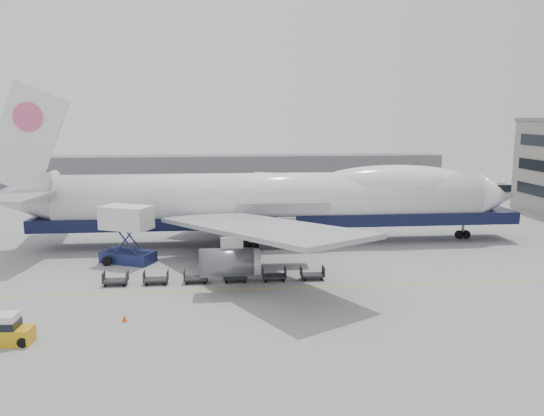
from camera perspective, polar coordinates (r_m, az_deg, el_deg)
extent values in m
plane|color=gray|center=(55.52, 1.27, -6.66)|extent=(260.00, 260.00, 0.00)
cube|color=gold|center=(49.83, 2.11, -8.59)|extent=(60.00, 0.15, 0.01)
cube|color=slate|center=(123.53, -7.25, 4.00)|extent=(110.00, 8.00, 7.00)
cylinder|color=white|center=(65.95, 0.05, 1.04)|extent=(52.00, 6.40, 6.40)
cube|color=black|center=(66.48, 0.91, -1.13)|extent=(60.00, 5.76, 1.50)
cone|color=white|center=(74.57, 22.82, 1.29)|extent=(6.00, 6.40, 6.40)
cone|color=white|center=(69.83, -25.72, 1.06)|extent=(9.00, 6.40, 6.40)
ellipsoid|color=white|center=(68.99, 13.07, 2.65)|extent=(20.67, 5.78, 4.56)
cube|color=white|center=(68.74, -24.96, 6.78)|extent=(10.52, 0.50, 13.56)
cylinder|color=#E25788|center=(68.53, -24.71, 8.88)|extent=(3.40, 0.30, 3.40)
cube|color=#9EA0A3|center=(51.80, -1.70, -2.04)|extent=(20.35, 26.74, 2.26)
cube|color=#9EA0A3|center=(79.93, -3.10, 2.12)|extent=(20.35, 26.74, 2.26)
cylinder|color=#595B60|center=(84.84, -5.25, 1.04)|extent=(4.80, 2.60, 2.60)
cylinder|color=#595B60|center=(76.22, -0.69, 0.09)|extent=(4.80, 2.60, 2.60)
cylinder|color=#595B60|center=(56.70, 1.04, -3.28)|extent=(4.80, 2.60, 2.60)
cylinder|color=#595B60|center=(47.62, -4.92, -5.86)|extent=(4.80, 2.60, 2.60)
cylinder|color=slate|center=(73.50, 19.85, -2.17)|extent=(0.36, 0.36, 2.50)
cylinder|color=black|center=(73.64, 19.82, -2.70)|extent=(1.10, 0.45, 1.10)
cylinder|color=slate|center=(63.62, -2.38, -3.37)|extent=(0.36, 0.36, 2.50)
cylinder|color=black|center=(63.78, -2.37, -3.98)|extent=(1.10, 0.45, 1.10)
cylinder|color=slate|center=(69.47, -2.66, -2.25)|extent=(0.36, 0.36, 2.50)
cylinder|color=black|center=(69.62, -2.65, -2.82)|extent=(1.10, 0.45, 1.10)
cube|color=navy|center=(60.18, -15.21, -5.09)|extent=(6.31, 4.85, 1.25)
cube|color=silver|center=(59.24, -15.40, -0.99)|extent=(5.99, 4.87, 2.50)
cube|color=navy|center=(58.47, -15.51, -3.34)|extent=(3.73, 1.80, 4.48)
cube|color=navy|center=(60.88, -15.11, -2.81)|extent=(3.73, 1.80, 4.48)
cube|color=slate|center=(61.00, -15.12, -0.68)|extent=(3.05, 2.38, 0.15)
cylinder|color=black|center=(59.51, -17.34, -5.47)|extent=(1.02, 0.40, 1.02)
cylinder|color=black|center=(61.67, -16.92, -4.92)|extent=(1.02, 0.40, 1.02)
cylinder|color=black|center=(58.81, -13.42, -5.47)|extent=(1.02, 0.40, 1.02)
cylinder|color=black|center=(60.99, -13.13, -4.92)|extent=(1.02, 0.40, 1.02)
cube|color=gold|center=(42.29, -26.31, -12.22)|extent=(3.03, 1.71, 1.17)
cube|color=silver|center=(42.05, -26.82, -10.84)|extent=(1.75, 1.55, 1.06)
cube|color=black|center=(42.12, -26.80, -11.11)|extent=(1.86, 1.66, 0.53)
cylinder|color=black|center=(41.41, -25.22, -12.92)|extent=(0.74, 0.32, 0.74)
cylinder|color=black|center=(42.61, -24.59, -12.23)|extent=(0.74, 0.32, 0.74)
cone|color=#FD490D|center=(43.51, -15.61, -11.33)|extent=(0.38, 0.38, 0.59)
cube|color=#FD490D|center=(43.61, -15.59, -11.67)|extent=(0.40, 0.40, 0.03)
cube|color=#2D2D30|center=(52.57, -16.47, -7.51)|extent=(2.30, 1.35, 0.18)
cube|color=#2D2D30|center=(52.67, -17.67, -7.08)|extent=(0.08, 1.35, 0.90)
cube|color=#2D2D30|center=(52.25, -15.29, -7.09)|extent=(0.08, 1.35, 0.90)
cylinder|color=black|center=(52.31, -17.49, -7.99)|extent=(0.30, 0.12, 0.30)
cylinder|color=black|center=(53.34, -17.25, -7.63)|extent=(0.30, 0.12, 0.30)
cylinder|color=black|center=(51.98, -15.64, -8.01)|extent=(0.30, 0.12, 0.30)
cylinder|color=black|center=(53.02, -15.43, -7.65)|extent=(0.30, 0.12, 0.30)
cube|color=#2D2D30|center=(51.98, -12.36, -7.52)|extent=(2.30, 1.35, 0.18)
cube|color=#2D2D30|center=(52.01, -13.59, -7.10)|extent=(0.08, 1.35, 0.90)
cube|color=#2D2D30|center=(51.74, -11.16, -7.10)|extent=(0.08, 1.35, 0.90)
cylinder|color=black|center=(51.66, -13.36, -8.02)|extent=(0.30, 0.12, 0.30)
cylinder|color=black|center=(52.70, -13.20, -7.66)|extent=(0.30, 0.12, 0.30)
cylinder|color=black|center=(51.45, -11.47, -8.02)|extent=(0.30, 0.12, 0.30)
cylinder|color=black|center=(52.50, -11.35, -7.66)|extent=(0.30, 0.12, 0.30)
cube|color=#2D2D30|center=(51.66, -8.18, -7.50)|extent=(2.30, 1.35, 0.18)
cube|color=#2D2D30|center=(51.61, -9.42, -7.09)|extent=(0.08, 1.35, 0.90)
cube|color=#2D2D30|center=(51.51, -6.96, -7.06)|extent=(0.08, 1.35, 0.90)
cylinder|color=black|center=(51.28, -9.16, -8.01)|extent=(0.30, 0.12, 0.30)
cylinder|color=black|center=(52.32, -9.08, -7.64)|extent=(0.30, 0.12, 0.30)
cylinder|color=black|center=(51.19, -7.24, -7.99)|extent=(0.30, 0.12, 0.30)
cylinder|color=black|center=(52.24, -7.21, -7.62)|extent=(0.30, 0.12, 0.30)
cube|color=#2D2D30|center=(51.62, -3.97, -7.44)|extent=(2.30, 1.35, 0.18)
cube|color=#2D2D30|center=(51.49, -5.21, -7.03)|extent=(0.08, 1.35, 0.90)
cube|color=#2D2D30|center=(51.54, -2.74, -6.99)|extent=(0.08, 1.35, 0.90)
cylinder|color=black|center=(51.17, -4.91, -7.96)|extent=(0.30, 0.12, 0.30)
cylinder|color=black|center=(52.22, -4.93, -7.59)|extent=(0.30, 0.12, 0.30)
cylinder|color=black|center=(51.21, -2.99, -7.92)|extent=(0.30, 0.12, 0.30)
cylinder|color=black|center=(52.26, -3.04, -7.55)|extent=(0.30, 0.12, 0.30)
cube|color=#2D2D30|center=(51.85, 0.22, -7.33)|extent=(2.30, 1.35, 0.18)
cube|color=#2D2D30|center=(51.64, -1.00, -6.94)|extent=(0.08, 1.35, 0.90)
cube|color=#2D2D30|center=(51.85, 1.44, -6.87)|extent=(0.08, 1.35, 0.90)
cylinder|color=black|center=(51.34, -0.67, -7.86)|extent=(0.30, 0.12, 0.30)
cylinder|color=black|center=(52.38, -0.77, -7.50)|extent=(0.30, 0.12, 0.30)
cylinder|color=black|center=(51.50, 1.23, -7.80)|extent=(0.30, 0.12, 0.30)
cylinder|color=black|center=(52.55, 1.09, -7.44)|extent=(0.30, 0.12, 0.30)
cube|color=#2D2D30|center=(52.35, 4.35, -7.20)|extent=(2.30, 1.35, 0.18)
cube|color=#2D2D30|center=(52.06, 3.16, -6.82)|extent=(0.08, 1.35, 0.90)
cube|color=#2D2D30|center=(52.43, 5.55, -6.73)|extent=(0.08, 1.35, 0.90)
cylinder|color=black|center=(51.78, 3.52, -7.72)|extent=(0.30, 0.12, 0.30)
cylinder|color=black|center=(52.82, 3.33, -7.37)|extent=(0.30, 0.12, 0.30)
cylinder|color=black|center=(52.07, 5.38, -7.65)|extent=(0.30, 0.12, 0.30)
cylinder|color=black|center=(53.10, 5.16, -7.30)|extent=(0.30, 0.12, 0.30)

